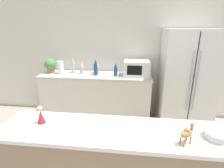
{
  "coord_description": "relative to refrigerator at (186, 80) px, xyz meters",
  "views": [
    {
      "loc": [
        0.24,
        -0.83,
        1.83
      ],
      "look_at": [
        -0.03,
        1.42,
        1.07
      ],
      "focal_mm": 28.0,
      "sensor_mm": 36.0,
      "label": 1
    }
  ],
  "objects": [
    {
      "name": "refrigerator",
      "position": [
        0.0,
        0.0,
        0.0
      ],
      "size": [
        0.89,
        0.74,
        1.79
      ],
      "color": "silver",
      "rests_on": "ground_plane"
    },
    {
      "name": "back_bottle_1",
      "position": [
        -1.28,
        0.01,
        0.16
      ],
      "size": [
        0.07,
        0.07,
        0.26
      ],
      "color": "navy",
      "rests_on": "back_counter"
    },
    {
      "name": "back_bottle_0",
      "position": [
        -2.16,
        0.16,
        0.19
      ],
      "size": [
        0.07,
        0.07,
        0.32
      ],
      "color": "#B2B7BC",
      "rests_on": "back_counter"
    },
    {
      "name": "paper_towel_roll",
      "position": [
        -2.37,
        0.05,
        0.16
      ],
      "size": [
        0.12,
        0.12,
        0.25
      ],
      "color": "white",
      "rests_on": "back_counter"
    },
    {
      "name": "microwave",
      "position": [
        -0.89,
        0.1,
        0.18
      ],
      "size": [
        0.48,
        0.37,
        0.28
      ],
      "color": "white",
      "rests_on": "back_counter"
    },
    {
      "name": "back_bottle_4",
      "position": [
        -1.66,
        0.02,
        0.19
      ],
      "size": [
        0.07,
        0.07,
        0.31
      ],
      "color": "navy",
      "rests_on": "back_counter"
    },
    {
      "name": "fruit_bowl",
      "position": [
        -0.3,
        -1.9,
        0.13
      ],
      "size": [
        0.19,
        0.19,
        0.06
      ],
      "color": "#B7BABF",
      "rests_on": "bar_counter"
    },
    {
      "name": "wall_back",
      "position": [
        -1.21,
        0.41,
        0.38
      ],
      "size": [
        8.0,
        0.06,
        2.55
      ],
      "color": "silver",
      "rests_on": "ground_plane"
    },
    {
      "name": "potted_plant",
      "position": [
        -2.6,
        0.1,
        0.19
      ],
      "size": [
        0.23,
        0.23,
        0.28
      ],
      "color": "#9E6B47",
      "rests_on": "back_counter"
    },
    {
      "name": "back_counter",
      "position": [
        -1.68,
        0.08,
        -0.43
      ],
      "size": [
        2.15,
        0.63,
        0.93
      ],
      "color": "silver",
      "rests_on": "ground_plane"
    },
    {
      "name": "wise_man_figurine_blue",
      "position": [
        -1.78,
        -1.84,
        0.17
      ],
      "size": [
        0.07,
        0.07,
        0.17
      ],
      "color": "maroon",
      "rests_on": "bar_counter"
    },
    {
      "name": "back_bottle_2",
      "position": [
        -1.96,
        0.08,
        0.15
      ],
      "size": [
        0.08,
        0.08,
        0.24
      ],
      "color": "#B2B7BC",
      "rests_on": "back_counter"
    },
    {
      "name": "back_bottle_5",
      "position": [
        -1.65,
        0.1,
        0.16
      ],
      "size": [
        0.07,
        0.07,
        0.25
      ],
      "color": "#B2B7BC",
      "rests_on": "back_counter"
    },
    {
      "name": "back_bottle_3",
      "position": [
        -1.7,
        0.18,
        0.16
      ],
      "size": [
        0.08,
        0.08,
        0.26
      ],
      "color": "navy",
      "rests_on": "back_counter"
    },
    {
      "name": "camel_figurine",
      "position": [
        -0.56,
        -2.0,
        0.19
      ],
      "size": [
        0.12,
        0.11,
        0.16
      ],
      "color": "olive",
      "rests_on": "bar_counter"
    }
  ]
}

